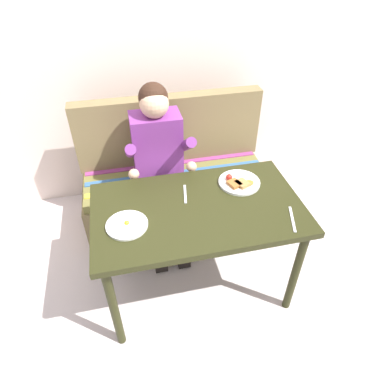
{
  "coord_description": "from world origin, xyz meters",
  "views": [
    {
      "loc": [
        -0.36,
        -1.4,
        2.0
      ],
      "look_at": [
        0.0,
        0.15,
        0.72
      ],
      "focal_mm": 31.69,
      "sensor_mm": 36.0,
      "label": 1
    }
  ],
  "objects": [
    {
      "name": "plate_eggs",
      "position": [
        -0.4,
        -0.07,
        0.74
      ],
      "size": [
        0.22,
        0.22,
        0.04
      ],
      "color": "white",
      "rests_on": "table"
    },
    {
      "name": "knife",
      "position": [
        0.48,
        -0.22,
        0.73
      ],
      "size": [
        0.07,
        0.19,
        0.0
      ],
      "primitive_type": "cube",
      "rotation": [
        0.0,
        0.0,
        -0.31
      ],
      "color": "silver",
      "rests_on": "table"
    },
    {
      "name": "table",
      "position": [
        0.0,
        0.0,
        0.65
      ],
      "size": [
        1.2,
        0.7,
        0.73
      ],
      "color": "black",
      "rests_on": "ground"
    },
    {
      "name": "ground_plane",
      "position": [
        0.0,
        0.0,
        0.0
      ],
      "size": [
        8.0,
        8.0,
        0.0
      ],
      "primitive_type": "plane",
      "color": "beige"
    },
    {
      "name": "plate_breakfast",
      "position": [
        0.3,
        0.15,
        0.74
      ],
      "size": [
        0.26,
        0.26,
        0.05
      ],
      "color": "white",
      "rests_on": "table"
    },
    {
      "name": "fork",
      "position": [
        -0.05,
        0.13,
        0.73
      ],
      "size": [
        0.04,
        0.17,
        0.0
      ],
      "primitive_type": "cube",
      "rotation": [
        0.0,
        0.0,
        -0.17
      ],
      "color": "silver",
      "rests_on": "table"
    },
    {
      "name": "back_wall",
      "position": [
        0.0,
        1.27,
        1.3
      ],
      "size": [
        4.4,
        0.1,
        2.6
      ],
      "primitive_type": "cube",
      "color": "beige",
      "rests_on": "ground"
    },
    {
      "name": "person",
      "position": [
        -0.14,
        0.59,
        0.74
      ],
      "size": [
        0.45,
        0.61,
        1.21
      ],
      "color": "#75307F",
      "rests_on": "ground"
    },
    {
      "name": "couch",
      "position": [
        0.0,
        0.76,
        0.33
      ],
      "size": [
        1.44,
        0.56,
        1.0
      ],
      "color": "brown",
      "rests_on": "ground"
    }
  ]
}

